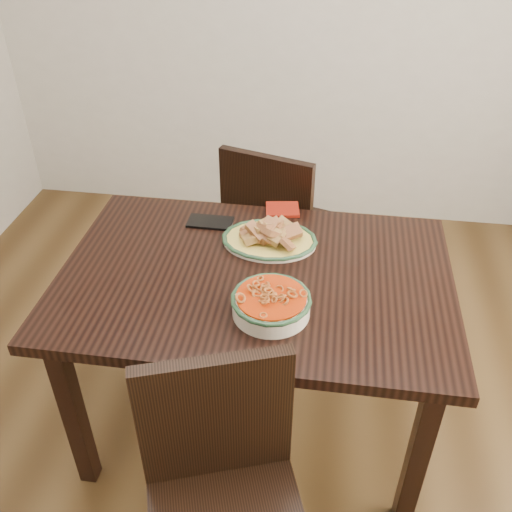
# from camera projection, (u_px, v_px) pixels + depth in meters

# --- Properties ---
(floor) EXTENTS (3.50, 3.50, 0.00)m
(floor) POSITION_uv_depth(u_px,v_px,m) (258.00, 431.00, 2.30)
(floor) COLOR #3E2913
(floor) RESTS_ON ground
(dining_table) EXTENTS (1.32, 0.88, 0.75)m
(dining_table) POSITION_uv_depth(u_px,v_px,m) (255.00, 294.00, 1.97)
(dining_table) COLOR black
(dining_table) RESTS_ON ground
(chair_far) EXTENTS (0.52, 0.52, 0.89)m
(chair_far) POSITION_uv_depth(u_px,v_px,m) (275.00, 223.00, 2.63)
(chair_far) COLOR black
(chair_far) RESTS_ON ground
(chair_near) EXTENTS (0.54, 0.54, 0.89)m
(chair_near) POSITION_uv_depth(u_px,v_px,m) (223.00, 489.00, 1.55)
(chair_near) COLOR black
(chair_near) RESTS_ON ground
(fish_plate) EXTENTS (0.34, 0.26, 0.11)m
(fish_plate) POSITION_uv_depth(u_px,v_px,m) (270.00, 232.00, 2.04)
(fish_plate) COLOR beige
(fish_plate) RESTS_ON dining_table
(noodle_bowl) EXTENTS (0.25, 0.25, 0.08)m
(noodle_bowl) POSITION_uv_depth(u_px,v_px,m) (271.00, 302.00, 1.73)
(noodle_bowl) COLOR #F5EACE
(noodle_bowl) RESTS_ON dining_table
(smartphone) EXTENTS (0.17, 0.09, 0.01)m
(smartphone) POSITION_uv_depth(u_px,v_px,m) (210.00, 222.00, 2.17)
(smartphone) COLOR black
(smartphone) RESTS_ON dining_table
(napkin) EXTENTS (0.14, 0.13, 0.01)m
(napkin) POSITION_uv_depth(u_px,v_px,m) (282.00, 209.00, 2.24)
(napkin) COLOR maroon
(napkin) RESTS_ON dining_table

